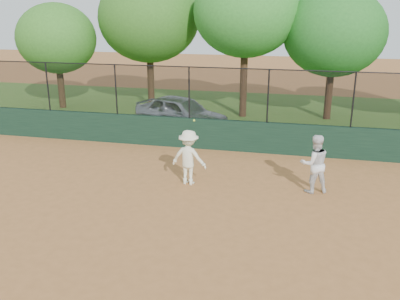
% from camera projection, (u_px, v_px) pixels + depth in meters
% --- Properties ---
extents(ground, '(80.00, 80.00, 0.00)m').
position_uv_depth(ground, '(153.00, 215.00, 12.04)').
color(ground, '#A96936').
rests_on(ground, ground).
extents(back_wall, '(26.00, 0.20, 1.20)m').
position_uv_depth(back_wall, '(202.00, 134.00, 17.41)').
color(back_wall, '#163121').
rests_on(back_wall, ground).
extents(grass_strip, '(36.00, 12.00, 0.01)m').
position_uv_depth(grass_strip, '(227.00, 114.00, 23.15)').
color(grass_strip, '#365A1C').
rests_on(grass_strip, ground).
extents(parked_car, '(4.84, 3.43, 1.53)m').
position_uv_depth(parked_car, '(181.00, 113.00, 20.02)').
color(parked_car, '#A8AEB2').
rests_on(parked_car, ground).
extents(player_second, '(1.05, 0.93, 1.79)m').
position_uv_depth(player_second, '(314.00, 164.00, 13.26)').
color(player_second, silver).
rests_on(player_second, ground).
extents(player_main, '(1.21, 0.81, 2.15)m').
position_uv_depth(player_main, '(189.00, 157.00, 13.87)').
color(player_main, white).
rests_on(player_main, ground).
extents(fence_assembly, '(26.00, 0.06, 2.00)m').
position_uv_depth(fence_assembly, '(201.00, 92.00, 16.90)').
color(fence_assembly, black).
rests_on(fence_assembly, back_wall).
extents(tree_0, '(4.24, 3.85, 5.54)m').
position_uv_depth(tree_0, '(56.00, 39.00, 23.44)').
color(tree_0, '#462F19').
rests_on(tree_0, ground).
extents(tree_1, '(5.34, 4.85, 7.05)m').
position_uv_depth(tree_1, '(149.00, 18.00, 23.18)').
color(tree_1, '#462D18').
rests_on(tree_1, ground).
extents(tree_2, '(4.99, 4.54, 7.24)m').
position_uv_depth(tree_2, '(246.00, 12.00, 21.07)').
color(tree_2, '#462C19').
rests_on(tree_2, ground).
extents(tree_3, '(4.80, 4.36, 6.23)m').
position_uv_depth(tree_3, '(334.00, 33.00, 20.86)').
color(tree_3, '#422716').
rests_on(tree_3, ground).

